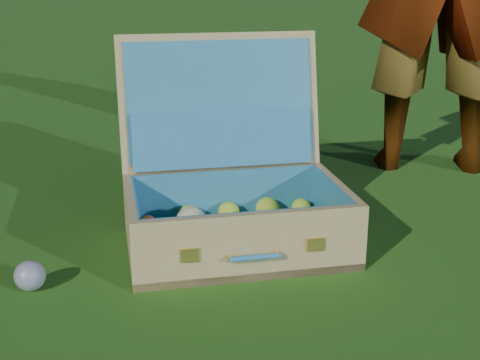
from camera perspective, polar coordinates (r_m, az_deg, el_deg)
name	(u,v)px	position (r m, az deg, el deg)	size (l,w,h in m)	color
ground	(301,281)	(1.68, 5.20, -8.60)	(60.00, 60.00, 0.00)	#215114
stray_ball	(30,276)	(1.69, -17.49, -7.80)	(0.08, 0.08, 0.08)	#3B609B
suitcase	(232,186)	(1.86, -0.71, -0.52)	(0.72, 0.67, 0.56)	tan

